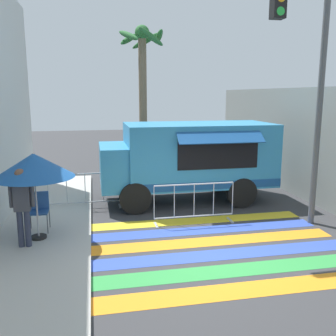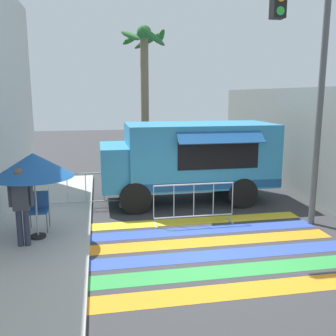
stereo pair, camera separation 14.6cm
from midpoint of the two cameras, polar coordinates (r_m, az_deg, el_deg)
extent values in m
plane|color=#38383A|center=(8.71, 6.64, -12.19)|extent=(60.00, 60.00, 0.00)
cube|color=gray|center=(12.73, 21.98, 3.08)|extent=(0.20, 16.00, 3.67)
cube|color=orange|center=(7.13, 11.27, -17.87)|extent=(6.40, 0.56, 0.01)
cube|color=green|center=(7.76, 9.13, -15.28)|extent=(6.40, 0.56, 0.01)
cube|color=#334FB2|center=(8.41, 7.35, -13.06)|extent=(6.40, 0.56, 0.01)
cube|color=orange|center=(9.07, 5.85, -11.16)|extent=(6.40, 0.56, 0.01)
cube|color=#334FB2|center=(9.75, 4.58, -9.52)|extent=(6.40, 0.56, 0.01)
cube|color=yellow|center=(10.44, 3.49, -8.09)|extent=(6.40, 0.56, 0.01)
cube|color=#338CBF|center=(12.16, 5.12, 2.20)|extent=(4.66, 2.30, 1.95)
cube|color=#338CBF|center=(11.81, -5.87, 0.35)|extent=(1.65, 2.12, 1.32)
cube|color=#1E232D|center=(11.72, -9.67, 1.80)|extent=(0.06, 1.84, 0.50)
cube|color=black|center=(11.12, 8.11, 2.06)|extent=(2.47, 0.03, 0.88)
cube|color=#194C8C|center=(10.86, 8.53, 4.60)|extent=(2.57, 0.43, 0.31)
cube|color=#194C8C|center=(11.23, 6.63, -2.72)|extent=(4.66, 0.01, 0.24)
cylinder|color=black|center=(10.97, -4.61, -4.61)|extent=(0.94, 0.22, 0.94)
cylinder|color=black|center=(13.01, -5.59, -2.12)|extent=(0.94, 0.22, 0.94)
cylinder|color=black|center=(11.76, 11.59, -3.73)|extent=(0.94, 0.22, 0.94)
cylinder|color=black|center=(13.68, 8.28, -1.53)|extent=(0.94, 0.22, 0.94)
cylinder|color=#515456|center=(10.45, 22.61, 9.82)|extent=(0.16, 0.16, 6.70)
cylinder|color=green|center=(9.84, 17.20, 21.92)|extent=(0.20, 0.02, 0.20)
cylinder|color=black|center=(9.45, -18.74, -9.82)|extent=(0.36, 0.36, 0.06)
cylinder|color=#B2B2B7|center=(9.16, -19.12, -4.08)|extent=(0.04, 0.04, 2.02)
cone|color=#1E59A5|center=(9.00, -19.41, 0.43)|extent=(1.81, 1.81, 0.55)
cylinder|color=#4C4C51|center=(9.67, -20.24, -8.15)|extent=(0.02, 0.02, 0.47)
cylinder|color=#4C4C51|center=(9.60, -17.53, -8.11)|extent=(0.02, 0.02, 0.47)
cylinder|color=#4C4C51|center=(10.09, -19.82, -7.31)|extent=(0.02, 0.02, 0.47)
cylinder|color=#4C4C51|center=(10.03, -17.23, -7.27)|extent=(0.02, 0.02, 0.47)
cube|color=#2D5999|center=(9.77, -18.80, -6.31)|extent=(0.48, 0.48, 0.03)
cube|color=#2D5999|center=(9.91, -18.70, -4.60)|extent=(0.48, 0.03, 0.45)
cylinder|color=#2D3347|center=(8.96, -21.23, -8.53)|extent=(0.13, 0.13, 0.83)
cylinder|color=#2D3347|center=(8.94, -20.27, -8.52)|extent=(0.13, 0.13, 0.83)
cube|color=#3F3F47|center=(8.74, -21.09, -3.89)|extent=(0.34, 0.20, 0.67)
cylinder|color=#3F3F47|center=(8.77, -22.52, -3.71)|extent=(0.09, 0.09, 0.57)
cylinder|color=#3F3F47|center=(8.69, -19.67, -3.64)|extent=(0.09, 0.09, 0.57)
sphere|color=brown|center=(8.63, -21.31, -0.80)|extent=(0.23, 0.23, 0.23)
cylinder|color=#B7BABF|center=(9.99, 4.41, -2.49)|extent=(2.18, 0.04, 0.04)
cylinder|color=#B7BABF|center=(10.24, 4.33, -7.34)|extent=(2.18, 0.04, 0.04)
cylinder|color=#B7BABF|center=(9.89, -1.78, -5.28)|extent=(0.02, 0.02, 0.89)
cylinder|color=#B7BABF|center=(9.98, 1.33, -5.12)|extent=(0.02, 0.02, 0.89)
cylinder|color=#B7BABF|center=(10.10, 4.37, -4.95)|extent=(0.02, 0.02, 0.89)
cylinder|color=#B7BABF|center=(10.25, 7.33, -4.76)|extent=(0.02, 0.02, 0.89)
cylinder|color=#B7BABF|center=(10.43, 10.19, -4.58)|extent=(0.02, 0.02, 0.89)
cube|color=#B7BABF|center=(10.09, -1.48, -8.70)|extent=(0.06, 0.44, 0.03)
cube|color=#B7BABF|center=(10.60, 9.82, -7.88)|extent=(0.06, 0.44, 0.03)
cylinder|color=#B7BABF|center=(11.58, -12.17, -0.83)|extent=(2.17, 0.04, 0.04)
cylinder|color=#B7BABF|center=(11.79, -12.00, -5.06)|extent=(2.17, 0.04, 0.04)
cylinder|color=#B7BABF|center=(11.76, -17.38, -3.13)|extent=(0.02, 0.02, 0.89)
cylinder|color=#B7BABF|center=(11.71, -14.74, -3.05)|extent=(0.02, 0.02, 0.89)
cylinder|color=#B7BABF|center=(11.68, -12.08, -2.96)|extent=(0.02, 0.02, 0.89)
cylinder|color=#B7BABF|center=(11.67, -9.42, -2.87)|extent=(0.02, 0.02, 0.89)
cylinder|color=#B7BABF|center=(11.69, -6.75, -2.77)|extent=(0.02, 0.02, 0.89)
cube|color=#B7BABF|center=(11.92, -16.97, -6.06)|extent=(0.06, 0.44, 0.03)
cube|color=#B7BABF|center=(11.86, -6.93, -5.74)|extent=(0.06, 0.44, 0.03)
cylinder|color=#7A664C|center=(16.25, -3.27, 9.22)|extent=(0.34, 0.34, 5.81)
sphere|color=#2D6B33|center=(16.43, -3.40, 19.92)|extent=(0.60, 0.60, 0.60)
ellipsoid|color=#2D6B33|center=(16.51, -0.83, 19.37)|extent=(0.25, 1.42, 0.58)
ellipsoid|color=#2D6B33|center=(17.06, -2.78, 18.81)|extent=(1.33, 0.72, 0.83)
ellipsoid|color=#2D6B33|center=(16.75, -5.39, 18.98)|extent=(1.00, 1.15, 0.75)
ellipsoid|color=#2D6B33|center=(16.02, -5.50, 19.47)|extent=(0.87, 1.32, 0.67)
ellipsoid|color=#2D6B33|center=(15.87, -2.00, 19.38)|extent=(1.23, 0.78, 0.81)
camera|label=1|loc=(0.07, -89.60, 0.08)|focal=40.00mm
camera|label=2|loc=(0.07, 90.40, -0.08)|focal=40.00mm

